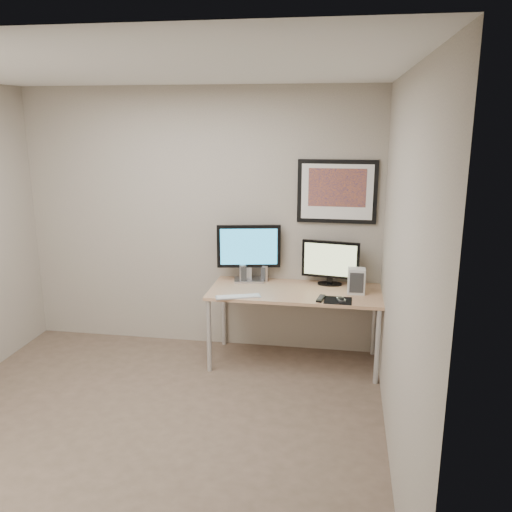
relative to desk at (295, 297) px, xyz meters
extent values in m
plane|color=brown|center=(-1.00, -1.35, -0.66)|extent=(3.60, 3.60, 0.00)
plane|color=white|center=(-1.00, -1.35, 1.94)|extent=(3.60, 3.60, 0.00)
plane|color=gray|center=(-1.00, 0.35, 0.64)|extent=(3.60, 0.00, 3.60)
plane|color=gray|center=(0.80, -1.35, 0.64)|extent=(0.00, 3.40, 3.40)
cube|color=#A26D4E|center=(0.00, 0.00, 0.05)|extent=(1.60, 0.70, 0.03)
cylinder|color=silver|center=(-0.76, -0.31, -0.31)|extent=(0.04, 0.04, 0.70)
cylinder|color=silver|center=(-0.76, 0.31, -0.31)|extent=(0.04, 0.04, 0.70)
cylinder|color=silver|center=(0.76, -0.31, -0.31)|extent=(0.04, 0.04, 0.70)
cylinder|color=silver|center=(0.76, 0.31, -0.31)|extent=(0.04, 0.04, 0.70)
cube|color=black|center=(0.35, 0.33, 0.96)|extent=(0.75, 0.03, 0.60)
cube|color=silver|center=(0.35, 0.32, 0.96)|extent=(0.67, 0.00, 0.52)
cube|color=orange|center=(0.35, 0.31, 1.00)|extent=(0.54, 0.00, 0.36)
cube|color=#B5B5BA|center=(-0.48, 0.22, 0.08)|extent=(0.32, 0.25, 0.02)
cube|color=#B5B5BA|center=(-0.48, 0.22, 0.15)|extent=(0.06, 0.05, 0.12)
cube|color=black|center=(-0.48, 0.22, 0.42)|extent=(0.62, 0.15, 0.42)
cube|color=teal|center=(-0.48, 0.20, 0.42)|extent=(0.54, 0.11, 0.35)
cube|color=black|center=(0.31, 0.23, 0.08)|extent=(0.25, 0.16, 0.02)
cube|color=black|center=(0.31, 0.23, 0.11)|extent=(0.06, 0.05, 0.05)
cube|color=black|center=(0.31, 0.23, 0.32)|extent=(0.55, 0.11, 0.36)
cube|color=#A0A972|center=(0.31, 0.21, 0.32)|extent=(0.49, 0.08, 0.31)
cylinder|color=#B5B5BA|center=(-0.53, 0.17, 0.16)|extent=(0.10, 0.10, 0.18)
cylinder|color=#B5B5BA|center=(-0.32, 0.24, 0.15)|extent=(0.08, 0.08, 0.16)
cube|color=silver|center=(-0.49, -0.29, 0.07)|extent=(0.42, 0.23, 0.01)
cube|color=black|center=(0.40, -0.23, 0.07)|extent=(0.25, 0.22, 0.00)
ellipsoid|color=black|center=(0.43, -0.24, 0.09)|extent=(0.08, 0.11, 0.03)
cube|color=black|center=(0.25, -0.23, 0.08)|extent=(0.08, 0.19, 0.02)
cube|color=silver|center=(0.56, 0.00, 0.18)|extent=(0.16, 0.12, 0.24)
camera|label=1|loc=(0.42, -4.82, 1.64)|focal=38.00mm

